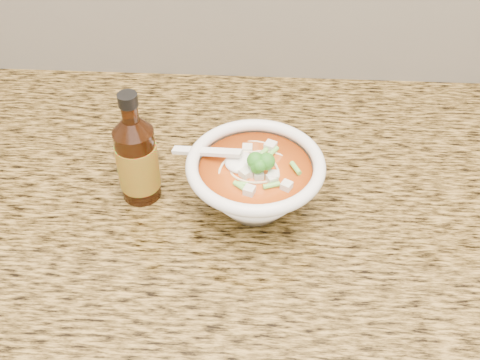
{
  "coord_description": "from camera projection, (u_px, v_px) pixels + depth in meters",
  "views": [
    {
      "loc": [
        -0.05,
        1.1,
        1.49
      ],
      "look_at": [
        -0.08,
        1.67,
        0.95
      ],
      "focal_mm": 45.0,
      "sensor_mm": 36.0,
      "label": 1
    }
  ],
  "objects": [
    {
      "name": "hot_sauce_bottle",
      "position": [
        137.0,
        159.0,
        0.79
      ],
      "size": [
        0.07,
        0.07,
        0.17
      ],
      "rotation": [
        0.0,
        0.0,
        -0.33
      ],
      "color": "#3C1808",
      "rests_on": "counter_slab"
    },
    {
      "name": "soup_bowl",
      "position": [
        255.0,
        183.0,
        0.79
      ],
      "size": [
        0.2,
        0.18,
        0.1
      ],
      "rotation": [
        0.0,
        0.0,
        -0.43
      ],
      "color": "white",
      "rests_on": "counter_slab"
    },
    {
      "name": "counter_slab",
      "position": [
        300.0,
        213.0,
        0.84
      ],
      "size": [
        4.0,
        0.68,
        0.04
      ],
      "primitive_type": "cube",
      "color": "olive",
      "rests_on": "cabinet"
    }
  ]
}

